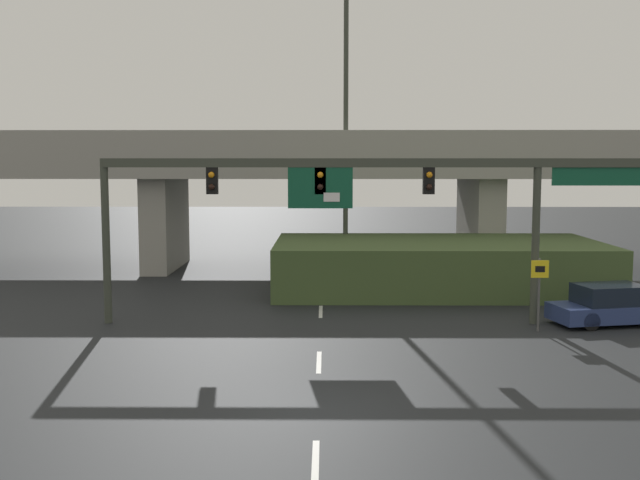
{
  "coord_description": "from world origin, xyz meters",
  "views": [
    {
      "loc": [
        0.2,
        -17.07,
        5.82
      ],
      "look_at": [
        0.0,
        8.11,
        3.18
      ],
      "focal_mm": 42.0,
      "sensor_mm": 36.0,
      "label": 1
    }
  ],
  "objects_px": {
    "signal_gantry": "(361,187)",
    "parked_sedan_near_right": "(613,306)",
    "speed_limit_sign": "(539,284)",
    "highway_light_pole_near": "(346,104)"
  },
  "relations": [
    {
      "from": "signal_gantry",
      "to": "parked_sedan_near_right",
      "type": "bearing_deg",
      "value": -0.42
    },
    {
      "from": "speed_limit_sign",
      "to": "parked_sedan_near_right",
      "type": "xyz_separation_m",
      "value": [
        3.01,
        1.21,
        -0.98
      ]
    },
    {
      "from": "highway_light_pole_near",
      "to": "parked_sedan_near_right",
      "type": "xyz_separation_m",
      "value": [
        9.33,
        -10.84,
        -7.98
      ]
    },
    {
      "from": "speed_limit_sign",
      "to": "highway_light_pole_near",
      "type": "distance_m",
      "value": 15.3
    },
    {
      "from": "signal_gantry",
      "to": "parked_sedan_near_right",
      "type": "xyz_separation_m",
      "value": [
        9.08,
        -0.07,
        -4.26
      ]
    },
    {
      "from": "parked_sedan_near_right",
      "to": "speed_limit_sign",
      "type": "bearing_deg",
      "value": -169.77
    },
    {
      "from": "signal_gantry",
      "to": "speed_limit_sign",
      "type": "distance_m",
      "value": 7.02
    },
    {
      "from": "signal_gantry",
      "to": "speed_limit_sign",
      "type": "height_order",
      "value": "signal_gantry"
    },
    {
      "from": "highway_light_pole_near",
      "to": "parked_sedan_near_right",
      "type": "height_order",
      "value": "highway_light_pole_near"
    },
    {
      "from": "signal_gantry",
      "to": "highway_light_pole_near",
      "type": "bearing_deg",
      "value": 91.34
    }
  ]
}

